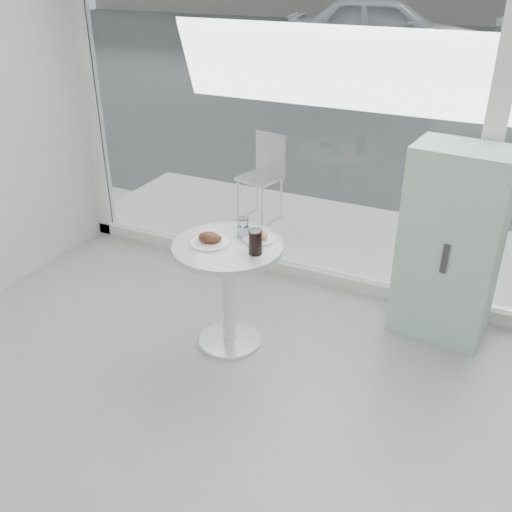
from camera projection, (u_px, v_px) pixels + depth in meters
The scene contains 12 objects.
storefront at pixel (375, 72), 3.88m from camera, with size 5.00×0.14×3.00m.
main_table at pixel (228, 274), 3.77m from camera, with size 0.72×0.72×0.77m.
patio_deck at pixel (372, 244), 5.33m from camera, with size 5.60×1.60×0.05m, color silver.
street at pixel (497, 59), 15.07m from camera, with size 40.00×24.00×0.00m, color #373737.
mint_cabinet at pixel (450, 245), 3.85m from camera, with size 0.67×0.48×1.37m.
patio_chair at pixel (264, 171), 5.66m from camera, with size 0.44×0.44×0.84m.
car_white at pixel (385, 31), 13.79m from camera, with size 1.89×4.71×1.60m, color silver.
plate_fritter at pixel (210, 239), 3.67m from camera, with size 0.25×0.25×0.07m.
plate_donut at pixel (259, 237), 3.71m from camera, with size 0.21×0.21×0.05m.
water_tumbler_a at pixel (243, 229), 3.75m from camera, with size 0.08×0.08×0.12m.
water_tumbler_b at pixel (243, 227), 3.77m from camera, with size 0.08×0.08×0.12m.
cola_glass at pixel (255, 242), 3.52m from camera, with size 0.09×0.09×0.16m.
Camera 1 is at (1.09, -0.97, 2.42)m, focal length 40.00 mm.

